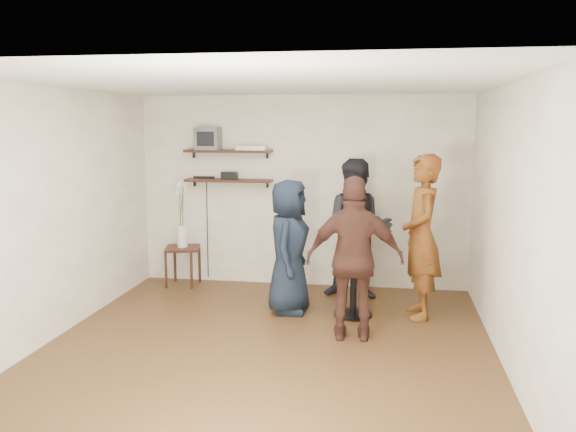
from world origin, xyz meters
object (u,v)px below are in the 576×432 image
at_px(radio, 229,176).
at_px(person_brown, 355,259).
at_px(drinks_table, 354,259).
at_px(person_dark, 358,229).
at_px(dvd_deck, 252,148).
at_px(side_table, 183,253).
at_px(person_plaid, 421,237).
at_px(crt_monitor, 209,139).
at_px(person_navy, 289,247).

relative_size(radio, person_brown, 0.13).
xyz_separation_m(drinks_table, person_dark, (0.01, 0.77, 0.21)).
distance_m(dvd_deck, side_table, 1.74).
xyz_separation_m(person_plaid, person_brown, (-0.71, -0.87, -0.09)).
distance_m(drinks_table, person_brown, 0.79).
bearing_deg(person_dark, crt_monitor, 169.15).
distance_m(crt_monitor, person_plaid, 3.20).
relative_size(person_dark, person_navy, 1.13).
height_order(side_table, person_plaid, person_plaid).
height_order(side_table, person_brown, person_brown).
relative_size(dvd_deck, side_table, 0.73).
distance_m(side_table, person_dark, 2.46).
distance_m(person_plaid, person_navy, 1.54).
distance_m(crt_monitor, dvd_deck, 0.62).
xyz_separation_m(dvd_deck, person_brown, (1.51, -1.94, -1.05)).
bearing_deg(person_brown, person_plaid, -132.92).
bearing_deg(crt_monitor, radio, 0.00).
distance_m(side_table, drinks_table, 2.60).
relative_size(radio, side_table, 0.40).
height_order(drinks_table, person_plaid, person_plaid).
distance_m(person_plaid, person_dark, 1.00).
bearing_deg(side_table, person_dark, -4.94).
bearing_deg(person_plaid, drinks_table, -90.00).
height_order(person_plaid, person_navy, person_plaid).
xyz_separation_m(side_table, person_plaid, (3.16, -0.87, 0.49)).
height_order(person_plaid, person_brown, person_plaid).
bearing_deg(radio, person_brown, -46.73).
height_order(radio, person_dark, person_dark).
distance_m(radio, person_navy, 1.69).
xyz_separation_m(person_plaid, person_dark, (-0.75, 0.66, -0.05)).
height_order(dvd_deck, person_plaid, dvd_deck).
xyz_separation_m(crt_monitor, side_table, (-0.34, -0.20, -1.57)).
distance_m(crt_monitor, person_dark, 2.39).
bearing_deg(person_plaid, side_table, -113.33).
relative_size(dvd_deck, person_plaid, 0.21).
bearing_deg(crt_monitor, person_dark, -11.27).
bearing_deg(person_navy, person_dark, -43.88).
xyz_separation_m(radio, person_navy, (1.01, -1.14, -0.73)).
relative_size(crt_monitor, person_dark, 0.18).
relative_size(person_dark, person_brown, 1.05).
distance_m(dvd_deck, person_brown, 2.67).
height_order(radio, drinks_table, radio).
bearing_deg(side_table, drinks_table, -22.09).
relative_size(side_table, person_dark, 0.31).
height_order(radio, person_brown, person_brown).
height_order(radio, person_plaid, person_plaid).
relative_size(dvd_deck, person_brown, 0.23).
height_order(drinks_table, person_brown, person_brown).
bearing_deg(radio, person_navy, -48.46).
relative_size(crt_monitor, person_navy, 0.20).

